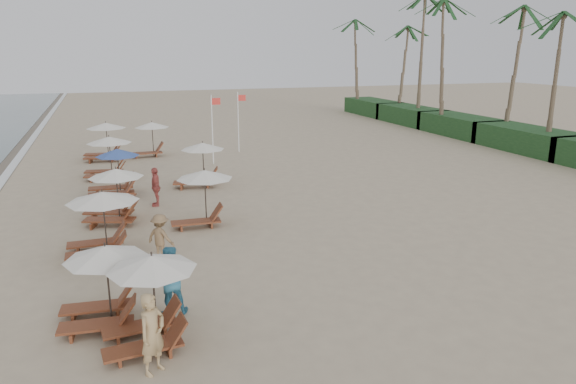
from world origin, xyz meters
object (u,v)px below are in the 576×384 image
object	(u,v)px
lounger_station_1	(100,285)
lounger_station_6	(103,142)
beachgoer_mid_a	(169,280)
beachgoer_mid_b	(161,237)
lounger_station_0	(146,301)
inland_station_0	(201,192)
lounger_station_5	(106,158)
beachgoer_near	(152,334)
beachgoer_far_a	(156,187)
lounger_station_3	(111,197)
inland_station_1	(199,162)
inland_station_2	(149,136)
lounger_station_2	(98,221)
flag_pole_near	(213,126)
lounger_station_4	(113,176)

from	to	relation	value
lounger_station_1	lounger_station_6	world-z (taller)	lounger_station_6
beachgoer_mid_a	beachgoer_mid_b	size ratio (longest dim) A/B	1.18
lounger_station_0	beachgoer_mid_a	bearing A→B (deg)	63.46
inland_station_0	beachgoer_mid_b	bearing A→B (deg)	-121.78
lounger_station_5	beachgoer_mid_a	world-z (taller)	lounger_station_5
beachgoer_near	beachgoer_mid_a	world-z (taller)	beachgoer_mid_a
lounger_station_6	beachgoer_far_a	distance (m)	11.81
lounger_station_3	inland_station_1	world-z (taller)	inland_station_1
inland_station_0	inland_station_2	xyz separation A→B (m)	(-0.66, 15.38, -0.07)
lounger_station_0	beachgoer_near	size ratio (longest dim) A/B	1.29
lounger_station_2	flag_pole_near	size ratio (longest dim) A/B	0.62
inland_station_2	lounger_station_1	bearing A→B (deg)	-98.08
inland_station_2	beachgoer_far_a	world-z (taller)	inland_station_2
lounger_station_0	lounger_station_2	size ratio (longest dim) A/B	0.92
beachgoer_far_a	lounger_station_5	bearing A→B (deg)	-156.09
beachgoer_mid_a	beachgoer_mid_b	distance (m)	3.89
inland_station_0	beachgoer_near	world-z (taller)	inland_station_0
lounger_station_5	inland_station_1	distance (m)	5.68
lounger_station_1	flag_pole_near	xyz separation A→B (m)	(6.70, 18.62, 1.29)
lounger_station_4	inland_station_0	bearing A→B (deg)	-61.24
flag_pole_near	beachgoer_far_a	bearing A→B (deg)	-117.69
lounger_station_2	inland_station_1	world-z (taller)	inland_station_1
beachgoer_far_a	lounger_station_4	bearing A→B (deg)	-137.05
lounger_station_4	flag_pole_near	bearing A→B (deg)	43.75
lounger_station_0	inland_station_0	xyz separation A→B (m)	(2.83, 8.43, 0.26)
lounger_station_4	inland_station_0	distance (m)	6.67
lounger_station_5	beachgoer_near	size ratio (longest dim) A/B	1.49
lounger_station_2	beachgoer_near	distance (m)	7.76
lounger_station_6	beachgoer_mid_b	size ratio (longest dim) A/B	1.78
lounger_station_1	inland_station_0	bearing A→B (deg)	61.22
inland_station_2	flag_pole_near	size ratio (longest dim) A/B	0.66
lounger_station_3	lounger_station_5	bearing A→B (deg)	90.64
lounger_station_1	beachgoer_mid_a	distance (m)	1.73
lounger_station_1	lounger_station_5	size ratio (longest dim) A/B	0.87
lounger_station_4	lounger_station_5	bearing A→B (deg)	93.51
lounger_station_1	inland_station_0	size ratio (longest dim) A/B	0.90
beachgoer_mid_a	inland_station_0	bearing A→B (deg)	-104.94
lounger_station_6	beachgoer_far_a	xyz separation A→B (m)	(2.10, -11.62, -0.28)
lounger_station_3	beachgoer_far_a	world-z (taller)	lounger_station_3
lounger_station_2	lounger_station_5	bearing A→B (deg)	88.02
beachgoer_mid_a	beachgoer_mid_b	xyz separation A→B (m)	(0.18, 3.88, -0.15)
beachgoer_far_a	flag_pole_near	xyz separation A→B (m)	(4.29, 8.18, 1.46)
beachgoer_near	beachgoer_mid_b	bearing A→B (deg)	41.59
lounger_station_1	inland_station_0	xyz separation A→B (m)	(3.84, 6.99, 0.33)
inland_station_2	lounger_station_0	bearing A→B (deg)	-95.19
lounger_station_1	beachgoer_mid_b	xyz separation A→B (m)	(1.91, 3.87, -0.26)
lounger_station_4	lounger_station_5	size ratio (longest dim) A/B	0.94
lounger_station_3	lounger_station_5	xyz separation A→B (m)	(-0.09, 8.14, 0.08)
lounger_station_4	beachgoer_mid_a	bearing A→B (deg)	-85.16
lounger_station_1	inland_station_2	distance (m)	22.60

